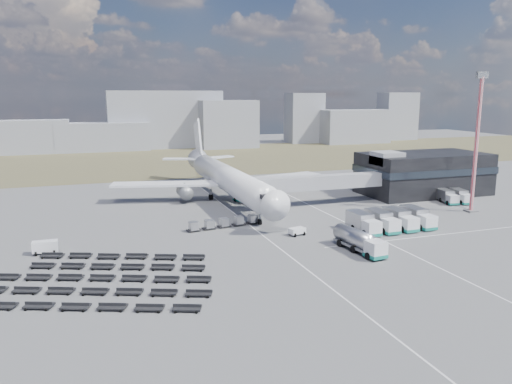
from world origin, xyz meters
name	(u,v)px	position (x,y,z in m)	size (l,w,h in m)	color
ground	(277,237)	(0.00, 0.00, 0.00)	(420.00, 420.00, 0.00)	#565659
grass_strip	(170,159)	(0.00, 110.00, 0.01)	(420.00, 90.00, 0.01)	brown
lane_markings	(321,228)	(9.77, 3.00, 0.01)	(47.12, 110.00, 0.01)	silver
terminal	(423,173)	(47.77, 23.96, 5.25)	(30.40, 16.40, 11.00)	black
jet_bridge	(311,183)	(15.90, 20.42, 5.05)	(30.30, 3.80, 7.05)	#939399
airliner	(226,178)	(0.00, 32.38, 5.29)	(51.59, 64.53, 17.62)	white
skyline	(166,127)	(4.93, 148.80, 9.62)	(284.06, 24.44, 25.67)	gray
fuel_tanker	(359,241)	(9.10, -11.60, 1.71)	(3.84, 10.82, 3.42)	white
pushback_tug	(297,232)	(3.66, -0.03, 0.66)	(2.82, 1.59, 1.32)	white
utility_van	(45,247)	(-37.06, 3.27, 1.01)	(3.71, 1.68, 2.03)	white
catering_truck	(243,197)	(2.95, 28.73, 1.27)	(3.59, 5.81, 2.49)	white
service_trucks_near	(391,220)	(21.29, -2.08, 1.74)	(14.57, 8.23, 3.20)	white
service_trucks_far	(454,196)	(47.94, 12.65, 1.45)	(6.76, 7.61, 2.67)	white
uld_row	(224,223)	(-6.95, 9.09, 0.94)	(14.32, 3.55, 1.56)	black
baggage_dollies	(101,278)	(-29.39, -11.58, 0.39)	(33.02, 28.34, 0.77)	black
floodlight_mast	(476,143)	(45.22, 4.41, 14.30)	(2.65, 2.20, 28.52)	red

